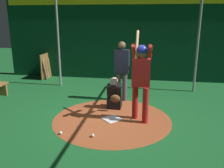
{
  "coord_description": "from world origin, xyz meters",
  "views": [
    {
      "loc": [
        5.7,
        0.92,
        2.56
      ],
      "look_at": [
        0.0,
        0.0,
        0.95
      ],
      "focal_mm": 38.67,
      "sensor_mm": 36.0,
      "label": 1
    }
  ],
  "objects_px": {
    "umpire": "(122,68)",
    "baseball_2": "(131,120)",
    "baseball_1": "(93,135)",
    "catcher": "(114,96)",
    "bat_rack": "(47,66)",
    "batter": "(141,75)",
    "baseball_0": "(61,133)",
    "home_plate": "(112,119)"
  },
  "relations": [
    {
      "from": "umpire",
      "to": "baseball_2",
      "type": "xyz_separation_m",
      "value": [
        1.58,
        0.44,
        -1.01
      ]
    },
    {
      "from": "baseball_1",
      "to": "catcher",
      "type": "bearing_deg",
      "value": 173.51
    },
    {
      "from": "bat_rack",
      "to": "baseball_1",
      "type": "relative_size",
      "value": 15.95
    },
    {
      "from": "catcher",
      "to": "batter",
      "type": "bearing_deg",
      "value": 45.77
    },
    {
      "from": "batter",
      "to": "umpire",
      "type": "height_order",
      "value": "batter"
    },
    {
      "from": "baseball_1",
      "to": "bat_rack",
      "type": "bearing_deg",
      "value": -147.38
    },
    {
      "from": "baseball_2",
      "to": "umpire",
      "type": "bearing_deg",
      "value": -164.49
    },
    {
      "from": "umpire",
      "to": "bat_rack",
      "type": "distance_m",
      "value": 4.42
    },
    {
      "from": "umpire",
      "to": "baseball_0",
      "type": "xyz_separation_m",
      "value": [
        2.54,
        -1.06,
        -1.01
      ]
    },
    {
      "from": "baseball_1",
      "to": "home_plate",
      "type": "bearing_deg",
      "value": 165.35
    },
    {
      "from": "batter",
      "to": "bat_rack",
      "type": "height_order",
      "value": "batter"
    },
    {
      "from": "bat_rack",
      "to": "baseball_0",
      "type": "relative_size",
      "value": 15.95
    },
    {
      "from": "home_plate",
      "to": "catcher",
      "type": "xyz_separation_m",
      "value": [
        -0.81,
        -0.06,
        0.35
      ]
    },
    {
      "from": "catcher",
      "to": "bat_rack",
      "type": "bearing_deg",
      "value": -133.22
    },
    {
      "from": "catcher",
      "to": "baseball_2",
      "type": "bearing_deg",
      "value": 32.43
    },
    {
      "from": "baseball_1",
      "to": "baseball_2",
      "type": "distance_m",
      "value": 1.22
    },
    {
      "from": "batter",
      "to": "baseball_2",
      "type": "distance_m",
      "value": 1.17
    },
    {
      "from": "umpire",
      "to": "home_plate",
      "type": "bearing_deg",
      "value": -2.11
    },
    {
      "from": "bat_rack",
      "to": "baseball_0",
      "type": "distance_m",
      "value": 5.68
    },
    {
      "from": "home_plate",
      "to": "baseball_2",
      "type": "relative_size",
      "value": 5.68
    },
    {
      "from": "batter",
      "to": "catcher",
      "type": "distance_m",
      "value": 1.35
    },
    {
      "from": "baseball_0",
      "to": "baseball_2",
      "type": "distance_m",
      "value": 1.78
    },
    {
      "from": "batter",
      "to": "baseball_2",
      "type": "xyz_separation_m",
      "value": [
        0.13,
        -0.21,
        -1.15
      ]
    },
    {
      "from": "umpire",
      "to": "baseball_0",
      "type": "bearing_deg",
      "value": -22.77
    },
    {
      "from": "batter",
      "to": "baseball_0",
      "type": "distance_m",
      "value": 2.33
    },
    {
      "from": "batter",
      "to": "baseball_1",
      "type": "height_order",
      "value": "batter"
    },
    {
      "from": "catcher",
      "to": "baseball_1",
      "type": "relative_size",
      "value": 12.5
    },
    {
      "from": "umpire",
      "to": "batter",
      "type": "bearing_deg",
      "value": 24.06
    },
    {
      "from": "baseball_1",
      "to": "baseball_2",
      "type": "height_order",
      "value": "same"
    },
    {
      "from": "bat_rack",
      "to": "baseball_1",
      "type": "xyz_separation_m",
      "value": [
        5.08,
        3.25,
        -0.45
      ]
    },
    {
      "from": "catcher",
      "to": "baseball_2",
      "type": "relative_size",
      "value": 12.5
    },
    {
      "from": "bat_rack",
      "to": "baseball_2",
      "type": "bearing_deg",
      "value": 44.23
    },
    {
      "from": "baseball_0",
      "to": "umpire",
      "type": "bearing_deg",
      "value": 157.23
    },
    {
      "from": "umpire",
      "to": "baseball_0",
      "type": "distance_m",
      "value": 2.93
    },
    {
      "from": "batter",
      "to": "umpire",
      "type": "distance_m",
      "value": 1.6
    },
    {
      "from": "home_plate",
      "to": "baseball_2",
      "type": "xyz_separation_m",
      "value": [
        0.06,
        0.5,
        0.03
      ]
    },
    {
      "from": "batter",
      "to": "bat_rack",
      "type": "bearing_deg",
      "value": -133.41
    },
    {
      "from": "catcher",
      "to": "umpire",
      "type": "xyz_separation_m",
      "value": [
        -0.71,
        0.11,
        0.69
      ]
    },
    {
      "from": "baseball_1",
      "to": "batter",
      "type": "bearing_deg",
      "value": 138.1
    },
    {
      "from": "batter",
      "to": "catcher",
      "type": "relative_size",
      "value": 2.42
    },
    {
      "from": "baseball_1",
      "to": "umpire",
      "type": "bearing_deg",
      "value": 172.76
    },
    {
      "from": "umpire",
      "to": "catcher",
      "type": "bearing_deg",
      "value": -9.17
    }
  ]
}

